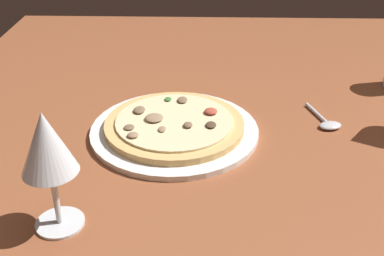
{
  "coord_description": "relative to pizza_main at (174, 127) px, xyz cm",
  "views": [
    {
      "loc": [
        65.13,
        -1.15,
        46.07
      ],
      "look_at": [
        -3.4,
        -3.12,
        7.0
      ],
      "focal_mm": 45.16,
      "sensor_mm": 36.0,
      "label": 1
    }
  ],
  "objects": [
    {
      "name": "dining_table",
      "position": [
        6.82,
        6.25,
        -3.16
      ],
      "size": [
        150.0,
        110.0,
        4.0
      ],
      "primitive_type": "cube",
      "color": "brown",
      "rests_on": "ground"
    },
    {
      "name": "pizza_main",
      "position": [
        0.0,
        0.0,
        0.0
      ],
      "size": [
        28.88,
        28.88,
        3.36
      ],
      "color": "white",
      "rests_on": "dining_table"
    },
    {
      "name": "wine_glass_far",
      "position": [
        23.97,
        -13.48,
        10.64
      ],
      "size": [
        6.97,
        6.97,
        16.52
      ],
      "color": "silver",
      "rests_on": "dining_table"
    },
    {
      "name": "spoon",
      "position": [
        -3.76,
        26.93,
        -0.7
      ],
      "size": [
        10.57,
        5.26,
        1.0
      ],
      "color": "silver",
      "rests_on": "dining_table"
    }
  ]
}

